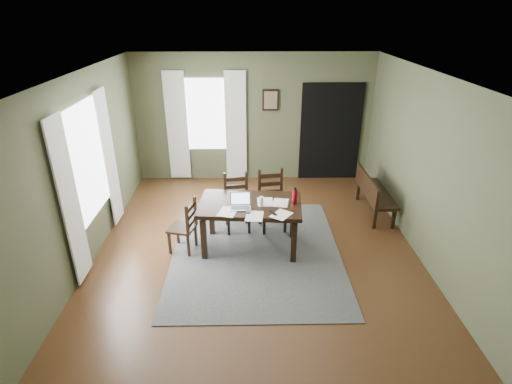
{
  "coord_description": "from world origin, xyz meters",
  "views": [
    {
      "loc": [
        -0.1,
        -5.3,
        3.52
      ],
      "look_at": [
        0.0,
        0.3,
        0.9
      ],
      "focal_mm": 28.0,
      "sensor_mm": 36.0,
      "label": 1
    }
  ],
  "objects_px": {
    "chair_end": "(185,227)",
    "chair_back_left": "(237,203)",
    "dining_table": "(250,209)",
    "laptop": "(240,203)",
    "water_bottle": "(295,196)",
    "chair_back_right": "(272,201)",
    "bench": "(373,191)"
  },
  "relations": [
    {
      "from": "dining_table",
      "to": "chair_back_right",
      "type": "relative_size",
      "value": 1.59
    },
    {
      "from": "laptop",
      "to": "water_bottle",
      "type": "height_order",
      "value": "water_bottle"
    },
    {
      "from": "chair_back_left",
      "to": "bench",
      "type": "relative_size",
      "value": 0.73
    },
    {
      "from": "chair_end",
      "to": "laptop",
      "type": "height_order",
      "value": "laptop"
    },
    {
      "from": "chair_end",
      "to": "bench",
      "type": "bearing_deg",
      "value": 124.74
    },
    {
      "from": "dining_table",
      "to": "chair_back_right",
      "type": "distance_m",
      "value": 0.76
    },
    {
      "from": "chair_end",
      "to": "laptop",
      "type": "bearing_deg",
      "value": 101.62
    },
    {
      "from": "dining_table",
      "to": "laptop",
      "type": "height_order",
      "value": "laptop"
    },
    {
      "from": "bench",
      "to": "water_bottle",
      "type": "height_order",
      "value": "water_bottle"
    },
    {
      "from": "bench",
      "to": "dining_table",
      "type": "bearing_deg",
      "value": 116.69
    },
    {
      "from": "laptop",
      "to": "water_bottle",
      "type": "xyz_separation_m",
      "value": [
        0.82,
        0.11,
        0.06
      ]
    },
    {
      "from": "bench",
      "to": "laptop",
      "type": "xyz_separation_m",
      "value": [
        -2.39,
        -1.25,
        0.39
      ]
    },
    {
      "from": "dining_table",
      "to": "chair_back_right",
      "type": "height_order",
      "value": "chair_back_right"
    },
    {
      "from": "chair_back_right",
      "to": "water_bottle",
      "type": "height_order",
      "value": "water_bottle"
    },
    {
      "from": "dining_table",
      "to": "bench",
      "type": "height_order",
      "value": "dining_table"
    },
    {
      "from": "chair_back_left",
      "to": "laptop",
      "type": "height_order",
      "value": "laptop"
    },
    {
      "from": "water_bottle",
      "to": "chair_back_right",
      "type": "bearing_deg",
      "value": 114.77
    },
    {
      "from": "chair_back_left",
      "to": "dining_table",
      "type": "bearing_deg",
      "value": -78.02
    },
    {
      "from": "dining_table",
      "to": "chair_end",
      "type": "distance_m",
      "value": 1.05
    },
    {
      "from": "dining_table",
      "to": "chair_end",
      "type": "bearing_deg",
      "value": -170.84
    },
    {
      "from": "laptop",
      "to": "chair_back_left",
      "type": "bearing_deg",
      "value": 95.07
    },
    {
      "from": "dining_table",
      "to": "water_bottle",
      "type": "relative_size",
      "value": 6.28
    },
    {
      "from": "dining_table",
      "to": "water_bottle",
      "type": "height_order",
      "value": "water_bottle"
    },
    {
      "from": "chair_back_right",
      "to": "bench",
      "type": "relative_size",
      "value": 0.76
    },
    {
      "from": "laptop",
      "to": "water_bottle",
      "type": "relative_size",
      "value": 1.23
    },
    {
      "from": "bench",
      "to": "water_bottle",
      "type": "bearing_deg",
      "value": 126.0
    },
    {
      "from": "chair_end",
      "to": "laptop",
      "type": "xyz_separation_m",
      "value": [
        0.87,
        -0.04,
        0.41
      ]
    },
    {
      "from": "dining_table",
      "to": "chair_end",
      "type": "relative_size",
      "value": 1.86
    },
    {
      "from": "laptop",
      "to": "chair_back_right",
      "type": "bearing_deg",
      "value": 54.98
    },
    {
      "from": "chair_end",
      "to": "bench",
      "type": "xyz_separation_m",
      "value": [
        3.26,
        1.21,
        0.02
      ]
    },
    {
      "from": "dining_table",
      "to": "water_bottle",
      "type": "distance_m",
      "value": 0.71
    },
    {
      "from": "chair_end",
      "to": "chair_back_left",
      "type": "height_order",
      "value": "chair_back_left"
    }
  ]
}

